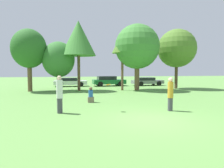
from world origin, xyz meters
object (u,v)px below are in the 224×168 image
at_px(tree_1, 59,60).
at_px(parked_car_grey, 147,81).
at_px(parked_car_white, 70,82).
at_px(tree_0, 29,49).
at_px(bystander_sitting, 91,96).
at_px(person_catcher, 170,94).
at_px(tree_4, 137,47).
at_px(person_thrower, 60,94).
at_px(frisbee, 108,85).
at_px(parked_car_green, 108,81).
at_px(tree_5, 177,49).
at_px(tree_2, 78,38).
at_px(tree_3, 122,43).

xyz_separation_m(tree_1, parked_car_grey, (11.83, 4.74, -2.63)).
bearing_deg(parked_car_white, tree_0, -127.09).
relative_size(bystander_sitting, parked_car_white, 0.24).
bearing_deg(person_catcher, parked_car_white, -66.85).
bearing_deg(tree_4, tree_0, 174.79).
xyz_separation_m(bystander_sitting, tree_1, (-2.45, 8.23, 2.81)).
xyz_separation_m(person_thrower, frisbee, (2.46, -0.03, 0.43)).
relative_size(parked_car_green, parked_car_grey, 1.03).
bearing_deg(parked_car_white, tree_4, -44.37).
bearing_deg(frisbee, tree_1, 105.19).
xyz_separation_m(bystander_sitting, tree_5, (10.82, 7.68, 4.23)).
bearing_deg(tree_2, tree_4, -5.25).
bearing_deg(parked_car_grey, parked_car_green, 174.04).
relative_size(person_thrower, tree_2, 0.26).
relative_size(tree_5, parked_car_white, 1.59).
bearing_deg(tree_3, tree_0, 174.67).
relative_size(person_thrower, parked_car_green, 0.41).
relative_size(tree_1, parked_car_grey, 1.17).
relative_size(tree_3, parked_car_grey, 1.42).
distance_m(person_thrower, frisbee, 2.50).
bearing_deg(bystander_sitting, tree_4, 50.91).
relative_size(tree_0, tree_4, 0.89).
xyz_separation_m(tree_0, parked_car_green, (9.17, 5.26, -3.57)).
xyz_separation_m(bystander_sitting, parked_car_grey, (9.38, 12.97, 0.18)).
relative_size(bystander_sitting, tree_2, 0.14).
bearing_deg(bystander_sitting, tree_3, 60.05).
height_order(tree_3, tree_4, tree_4).
bearing_deg(tree_4, parked_car_grey, 58.40).
distance_m(tree_0, parked_car_white, 7.75).
xyz_separation_m(tree_1, tree_5, (13.27, -0.55, 1.42)).
bearing_deg(parked_car_white, frisbee, -85.04).
relative_size(tree_3, tree_4, 0.88).
distance_m(tree_1, parked_car_white, 6.16).
xyz_separation_m(person_catcher, parked_car_white, (-5.10, 17.32, -0.30)).
bearing_deg(tree_2, tree_1, 165.16).
bearing_deg(tree_0, parked_car_green, 29.83).
bearing_deg(frisbee, bystander_sitting, 101.33).
relative_size(tree_5, parked_car_grey, 1.57).
relative_size(bystander_sitting, tree_1, 0.20).
relative_size(tree_5, parked_car_green, 1.53).
distance_m(tree_3, tree_4, 1.65).
relative_size(tree_4, parked_car_green, 1.57).
distance_m(tree_5, parked_car_white, 14.13).
bearing_deg(person_catcher, tree_0, -45.62).
bearing_deg(tree_0, tree_3, -5.33).
xyz_separation_m(tree_2, parked_car_green, (4.28, 5.70, -4.71)).
bearing_deg(tree_4, person_thrower, -127.18).
relative_size(tree_0, parked_car_green, 1.39).
bearing_deg(tree_1, tree_3, -8.45).
bearing_deg(tree_0, tree_1, 2.03).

